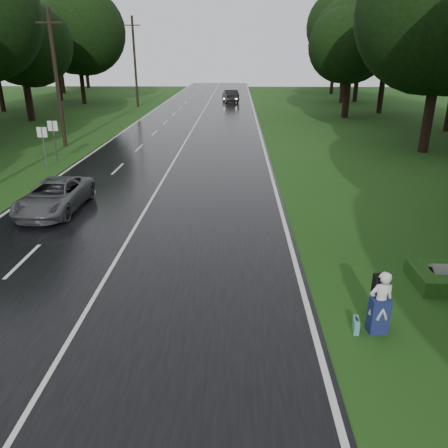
# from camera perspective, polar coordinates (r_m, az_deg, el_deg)

# --- Properties ---
(ground) EXTENTS (160.00, 160.00, 0.00)m
(ground) POSITION_cam_1_polar(r_m,az_deg,el_deg) (12.92, -16.24, -8.86)
(ground) COLOR #204815
(ground) RESTS_ON ground
(road) EXTENTS (12.00, 140.00, 0.04)m
(road) POSITION_cam_1_polar(r_m,az_deg,el_deg) (31.46, -5.52, 9.77)
(road) COLOR black
(road) RESTS_ON ground
(lane_center) EXTENTS (0.12, 140.00, 0.01)m
(lane_center) POSITION_cam_1_polar(r_m,az_deg,el_deg) (31.46, -5.53, 9.81)
(lane_center) COLOR silver
(lane_center) RESTS_ON road
(grey_car) EXTENTS (2.23, 4.71, 1.30)m
(grey_car) POSITION_cam_1_polar(r_m,az_deg,el_deg) (19.84, -21.18, 3.44)
(grey_car) COLOR #4E5053
(grey_car) RESTS_ON road
(far_car) EXTENTS (2.44, 5.06, 1.60)m
(far_car) POSITION_cam_1_polar(r_m,az_deg,el_deg) (61.68, 0.85, 16.33)
(far_car) COLOR black
(far_car) RESTS_ON road
(hitchhiker) EXTENTS (0.64, 0.59, 1.63)m
(hitchhiker) POSITION_cam_1_polar(r_m,az_deg,el_deg) (11.20, 19.63, -9.80)
(hitchhiker) COLOR silver
(hitchhiker) RESTS_ON ground
(suitcase) EXTENTS (0.19, 0.45, 0.31)m
(suitcase) POSITION_cam_1_polar(r_m,az_deg,el_deg) (11.38, 16.78, -12.47)
(suitcase) COLOR teal
(suitcase) RESTS_ON ground
(utility_pole_mid) EXTENTS (1.80, 0.28, 9.05)m
(utility_pole_mid) POSITION_cam_1_polar(r_m,az_deg,el_deg) (34.15, -19.89, 9.50)
(utility_pole_mid) COLOR black
(utility_pole_mid) RESTS_ON ground
(utility_pole_far) EXTENTS (1.80, 0.28, 10.30)m
(utility_pole_far) POSITION_cam_1_polar(r_m,az_deg,el_deg) (57.61, -11.11, 14.75)
(utility_pole_far) COLOR black
(utility_pole_far) RESTS_ON ground
(road_sign_a) EXTENTS (0.57, 0.10, 2.38)m
(road_sign_a) POSITION_cam_1_polar(r_m,az_deg,el_deg) (27.85, -21.98, 6.74)
(road_sign_a) COLOR white
(road_sign_a) RESTS_ON ground
(road_sign_b) EXTENTS (0.60, 0.10, 2.50)m
(road_sign_b) POSITION_cam_1_polar(r_m,az_deg,el_deg) (29.26, -20.81, 7.55)
(road_sign_b) COLOR white
(road_sign_b) RESTS_ON ground
(tree_left_e) EXTENTS (7.85, 7.85, 12.26)m
(tree_left_e) POSITION_cam_1_polar(r_m,az_deg,el_deg) (48.44, -23.68, 12.19)
(tree_left_e) COLOR black
(tree_left_e) RESTS_ON ground
(tree_left_f) EXTENTS (9.28, 9.28, 14.50)m
(tree_left_f) POSITION_cam_1_polar(r_m,az_deg,el_deg) (62.53, -17.68, 14.67)
(tree_left_f) COLOR black
(tree_left_f) RESTS_ON ground
(tree_right_d) EXTENTS (9.39, 9.39, 14.67)m
(tree_right_d) POSITION_cam_1_polar(r_m,az_deg,el_deg) (33.17, 24.38, 8.55)
(tree_right_d) COLOR black
(tree_right_d) RESTS_ON ground
(tree_right_e) EXTENTS (8.22, 8.22, 12.84)m
(tree_right_e) POSITION_cam_1_polar(r_m,az_deg,el_deg) (48.52, 15.38, 13.21)
(tree_right_e) COLOR black
(tree_right_e) RESTS_ON ground
(tree_right_f) EXTENTS (8.56, 8.56, 13.38)m
(tree_right_f) POSITION_cam_1_polar(r_m,az_deg,el_deg) (62.81, 14.96, 14.97)
(tree_right_f) COLOR black
(tree_right_f) RESTS_ON ground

